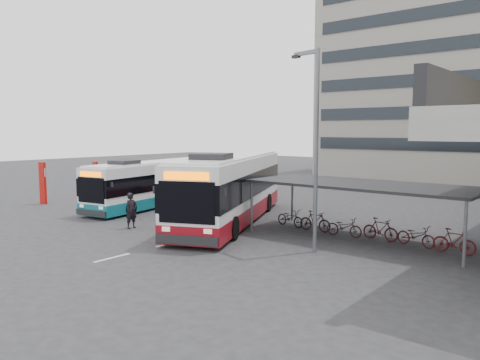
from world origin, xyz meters
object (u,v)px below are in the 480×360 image
Objects in this scene: lamp_post at (314,138)px; bus_main at (231,189)px; bus_teal at (154,184)px; pedestrian at (131,211)px.

bus_main is at bearing 169.31° from lamp_post.
bus_teal is 14.64m from lamp_post.
bus_teal is 1.35× the size of lamp_post.
lamp_post is (13.88, -3.47, 3.13)m from bus_teal.
bus_main is at bearing -16.02° from bus_teal.
pedestrian is at bearing -157.54° from lamp_post.
bus_teal is (-7.21, 0.78, -0.32)m from bus_main.
bus_main is 7.72m from lamp_post.
bus_teal is 7.02m from pedestrian.
pedestrian is 0.22× the size of lamp_post.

